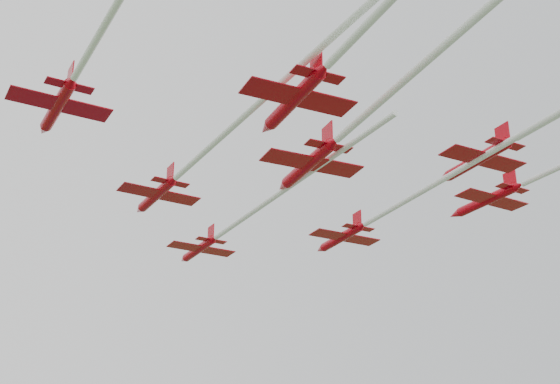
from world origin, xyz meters
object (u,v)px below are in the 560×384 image
jet_lead (235,224)px  jet_row2_right (422,192)px  jet_row3_mid (407,78)px  jet_row2_left (233,126)px  jet_row3_left (88,54)px

jet_lead → jet_row2_right: bearing=-57.1°
jet_lead → jet_row3_mid: bearing=-94.2°
jet_lead → jet_row2_right: 21.46m
jet_row2_left → jet_lead: bearing=62.6°
jet_lead → jet_row3_mid: (-2.91, -33.88, 0.01)m
jet_row2_right → jet_row3_left: 35.40m
jet_row2_right → jet_row3_mid: jet_row3_mid is taller
jet_lead → jet_row2_left: 22.17m
jet_lead → jet_row2_left: (-10.22, -19.67, 0.50)m
jet_row2_right → jet_row3_mid: bearing=-129.5°
jet_row2_right → jet_row3_left: size_ratio=1.34×
jet_row3_mid → jet_row2_left: bearing=123.1°
jet_row2_right → jet_row3_left: (-35.10, -4.02, 2.18)m
jet_row3_left → jet_lead: bearing=44.4°
jet_row3_left → jet_row2_left: bearing=11.9°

